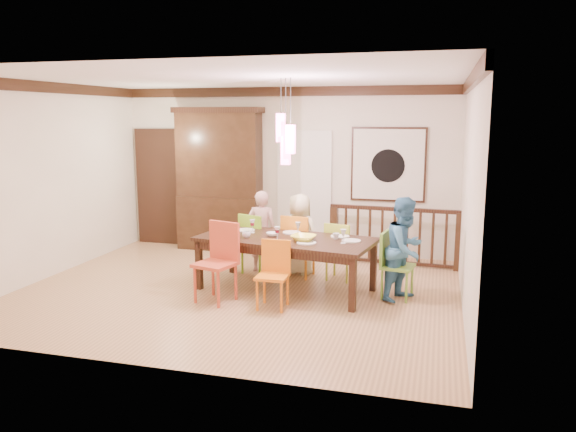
% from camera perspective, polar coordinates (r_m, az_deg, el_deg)
% --- Properties ---
extents(floor, '(6.00, 6.00, 0.00)m').
position_cam_1_polar(floor, '(7.93, -5.09, -7.56)').
color(floor, '#A0754D').
rests_on(floor, ground).
extents(ceiling, '(6.00, 6.00, 0.00)m').
position_cam_1_polar(ceiling, '(7.57, -5.45, 13.83)').
color(ceiling, white).
rests_on(ceiling, wall_back).
extents(wall_back, '(6.00, 0.00, 6.00)m').
position_cam_1_polar(wall_back, '(9.98, -0.24, 4.64)').
color(wall_back, beige).
rests_on(wall_back, floor).
extents(wall_left, '(0.00, 5.00, 5.00)m').
position_cam_1_polar(wall_left, '(9.11, -23.27, 3.29)').
color(wall_left, beige).
rests_on(wall_left, floor).
extents(wall_right, '(0.00, 5.00, 5.00)m').
position_cam_1_polar(wall_right, '(7.15, 17.90, 1.96)').
color(wall_right, beige).
rests_on(wall_right, floor).
extents(crown_molding, '(6.00, 5.00, 0.16)m').
position_cam_1_polar(crown_molding, '(7.57, -5.44, 13.22)').
color(crown_molding, black).
rests_on(crown_molding, wall_back).
extents(panel_door, '(1.04, 0.07, 2.24)m').
position_cam_1_polar(panel_door, '(10.87, -12.61, 2.73)').
color(panel_door, black).
rests_on(panel_door, wall_back).
extents(white_doorway, '(0.97, 0.05, 2.22)m').
position_cam_1_polar(white_doorway, '(9.91, 1.66, 2.27)').
color(white_doorway, silver).
rests_on(white_doorway, wall_back).
extents(painting, '(1.25, 0.06, 1.25)m').
position_cam_1_polar(painting, '(9.61, 10.14, 5.16)').
color(painting, black).
rests_on(painting, wall_back).
extents(pendant_cluster, '(0.27, 0.21, 1.14)m').
position_cam_1_polar(pendant_cluster, '(7.58, -0.23, 7.87)').
color(pendant_cluster, '#FF4C93').
rests_on(pendant_cluster, ceiling).
extents(dining_table, '(2.55, 1.46, 0.75)m').
position_cam_1_polar(dining_table, '(7.77, -0.22, -2.73)').
color(dining_table, black).
rests_on(dining_table, floor).
extents(chair_far_left, '(0.55, 0.55, 0.94)m').
position_cam_1_polar(chair_far_left, '(8.65, -3.09, -2.35)').
color(chair_far_left, '#80C224').
rests_on(chair_far_left, floor).
extents(chair_far_mid, '(0.48, 0.48, 0.96)m').
position_cam_1_polar(chair_far_mid, '(8.47, 1.14, -2.55)').
color(chair_far_mid, orange).
rests_on(chair_far_mid, floor).
extents(chair_far_right, '(0.46, 0.46, 0.87)m').
position_cam_1_polar(chair_far_right, '(8.34, 5.40, -3.13)').
color(chair_far_right, '#B2CB35').
rests_on(chair_far_right, floor).
extents(chair_near_left, '(0.57, 0.57, 1.04)m').
position_cam_1_polar(chair_near_left, '(7.37, -7.43, -4.21)').
color(chair_near_left, '#BC432A').
rests_on(chair_near_left, floor).
extents(chair_near_mid, '(0.39, 0.39, 0.85)m').
position_cam_1_polar(chair_near_mid, '(7.08, -1.59, -5.58)').
color(chair_near_mid, orange).
rests_on(chair_near_mid, floor).
extents(chair_end_right, '(0.46, 0.46, 0.89)m').
position_cam_1_polar(chair_end_right, '(7.61, 11.10, -4.49)').
color(chair_end_right, '#6AA033').
rests_on(chair_end_right, floor).
extents(china_hutch, '(1.62, 0.46, 2.56)m').
position_cam_1_polar(china_hutch, '(10.19, -6.99, 3.72)').
color(china_hutch, black).
rests_on(china_hutch, floor).
extents(balustrade, '(2.14, 0.21, 0.96)m').
position_cam_1_polar(balustrade, '(9.25, 10.75, -1.94)').
color(balustrade, black).
rests_on(balustrade, floor).
extents(person_far_left, '(0.49, 0.35, 1.28)m').
position_cam_1_polar(person_far_left, '(8.73, -2.68, -1.55)').
color(person_far_left, beige).
rests_on(person_far_left, floor).
extents(person_far_mid, '(0.70, 0.55, 1.25)m').
position_cam_1_polar(person_far_mid, '(8.58, 1.19, -1.86)').
color(person_far_mid, beige).
rests_on(person_far_mid, floor).
extents(person_end_right, '(0.78, 0.84, 1.37)m').
position_cam_1_polar(person_end_right, '(7.52, 11.82, -3.29)').
color(person_end_right, teal).
rests_on(person_end_right, floor).
extents(serving_bowl, '(0.36, 0.36, 0.08)m').
position_cam_1_polar(serving_bowl, '(7.54, 1.58, -2.25)').
color(serving_bowl, '#EFE844').
rests_on(serving_bowl, dining_table).
extents(small_bowl, '(0.19, 0.19, 0.06)m').
position_cam_1_polar(small_bowl, '(7.83, -1.58, -1.88)').
color(small_bowl, white).
rests_on(small_bowl, dining_table).
extents(cup_left, '(0.15, 0.15, 0.09)m').
position_cam_1_polar(cup_left, '(7.75, -4.26, -1.90)').
color(cup_left, silver).
rests_on(cup_left, dining_table).
extents(cup_right, '(0.11, 0.11, 0.08)m').
position_cam_1_polar(cup_right, '(7.67, 4.90, -2.06)').
color(cup_right, silver).
rests_on(cup_right, dining_table).
extents(plate_far_left, '(0.26, 0.26, 0.01)m').
position_cam_1_polar(plate_far_left, '(8.25, -4.30, -1.43)').
color(plate_far_left, white).
rests_on(plate_far_left, dining_table).
extents(plate_far_mid, '(0.26, 0.26, 0.01)m').
position_cam_1_polar(plate_far_mid, '(8.05, 0.37, -1.68)').
color(plate_far_mid, white).
rests_on(plate_far_mid, dining_table).
extents(plate_far_right, '(0.26, 0.26, 0.01)m').
position_cam_1_polar(plate_far_right, '(7.83, 5.30, -2.07)').
color(plate_far_right, white).
rests_on(plate_far_right, dining_table).
extents(plate_near_left, '(0.26, 0.26, 0.01)m').
position_cam_1_polar(plate_near_left, '(7.71, -5.98, -2.27)').
color(plate_near_left, white).
rests_on(plate_near_left, dining_table).
extents(plate_near_mid, '(0.26, 0.26, 0.01)m').
position_cam_1_polar(plate_near_mid, '(7.41, 1.89, -2.73)').
color(plate_near_mid, white).
rests_on(plate_near_mid, dining_table).
extents(plate_end_right, '(0.26, 0.26, 0.01)m').
position_cam_1_polar(plate_end_right, '(7.57, 6.45, -2.52)').
color(plate_end_right, white).
rests_on(plate_end_right, dining_table).
extents(wine_glass_a, '(0.08, 0.08, 0.19)m').
position_cam_1_polar(wine_glass_a, '(8.07, -3.64, -1.04)').
color(wine_glass_a, '#590C19').
rests_on(wine_glass_a, dining_table).
extents(wine_glass_b, '(0.08, 0.08, 0.19)m').
position_cam_1_polar(wine_glass_b, '(7.87, 1.01, -1.31)').
color(wine_glass_b, silver).
rests_on(wine_glass_b, dining_table).
extents(wine_glass_c, '(0.08, 0.08, 0.19)m').
position_cam_1_polar(wine_glass_c, '(7.55, -1.11, -1.80)').
color(wine_glass_c, '#590C19').
rests_on(wine_glass_c, dining_table).
extents(wine_glass_d, '(0.08, 0.08, 0.19)m').
position_cam_1_polar(wine_glass_d, '(7.41, 5.64, -2.07)').
color(wine_glass_d, silver).
rests_on(wine_glass_d, dining_table).
extents(napkin, '(0.18, 0.14, 0.01)m').
position_cam_1_polar(napkin, '(7.44, -1.72, -2.68)').
color(napkin, '#D83359').
rests_on(napkin, dining_table).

